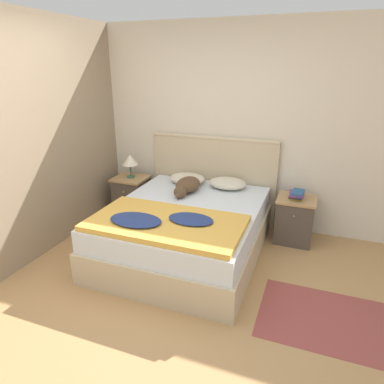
{
  "coord_description": "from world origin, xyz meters",
  "views": [
    {
      "loc": [
        1.29,
        -2.14,
        2.03
      ],
      "look_at": [
        0.01,
        1.26,
        0.67
      ],
      "focal_mm": 32.0,
      "sensor_mm": 36.0,
      "label": 1
    }
  ],
  "objects": [
    {
      "name": "table_lamp",
      "position": [
        -1.11,
        1.81,
        0.8
      ],
      "size": [
        0.22,
        0.22,
        0.32
      ],
      "color": "#336B4C",
      "rests_on": "nightstand_left"
    },
    {
      "name": "bed",
      "position": [
        0.01,
        1.06,
        0.28
      ],
      "size": [
        1.61,
        1.95,
        0.57
      ],
      "color": "#C6B28E",
      "rests_on": "ground_plane"
    },
    {
      "name": "pillow_right",
      "position": [
        0.28,
        1.8,
        0.64
      ],
      "size": [
        0.47,
        0.37,
        0.13
      ],
      "color": "beige",
      "rests_on": "bed"
    },
    {
      "name": "wall_side_left",
      "position": [
        -1.53,
        1.05,
        1.27
      ],
      "size": [
        0.06,
        3.1,
        2.55
      ],
      "color": "gray",
      "rests_on": "ground_plane"
    },
    {
      "name": "pillow_left",
      "position": [
        -0.26,
        1.8,
        0.64
      ],
      "size": [
        0.47,
        0.37,
        0.13
      ],
      "color": "beige",
      "rests_on": "bed"
    },
    {
      "name": "rug",
      "position": [
        1.5,
        0.45,
        0.0
      ],
      "size": [
        1.04,
        0.82,
        0.0
      ],
      "color": "#93423D",
      "rests_on": "ground_plane"
    },
    {
      "name": "quilt",
      "position": [
        -0.0,
        0.55,
        0.61
      ],
      "size": [
        1.48,
        0.83,
        0.1
      ],
      "color": "gold",
      "rests_on": "bed"
    },
    {
      "name": "wall_back",
      "position": [
        0.0,
        2.13,
        1.27
      ],
      "size": [
        9.0,
        0.06,
        2.55
      ],
      "color": "beige",
      "rests_on": "ground_plane"
    },
    {
      "name": "nightstand_right",
      "position": [
        1.13,
        1.8,
        0.28
      ],
      "size": [
        0.45,
        0.43,
        0.56
      ],
      "color": "#4C4238",
      "rests_on": "ground_plane"
    },
    {
      "name": "ground_plane",
      "position": [
        0.0,
        0.0,
        0.0
      ],
      "size": [
        16.0,
        16.0,
        0.0
      ],
      "primitive_type": "plane",
      "color": "tan"
    },
    {
      "name": "headboard",
      "position": [
        0.01,
        2.06,
        0.6
      ],
      "size": [
        1.69,
        0.06,
        1.17
      ],
      "color": "#C6B28E",
      "rests_on": "ground_plane"
    },
    {
      "name": "nightstand_left",
      "position": [
        -1.11,
        1.8,
        0.28
      ],
      "size": [
        0.45,
        0.43,
        0.56
      ],
      "color": "#4C4238",
      "rests_on": "ground_plane"
    },
    {
      "name": "book_stack",
      "position": [
        1.12,
        1.78,
        0.6
      ],
      "size": [
        0.18,
        0.23,
        0.1
      ],
      "color": "gold",
      "rests_on": "nightstand_right"
    },
    {
      "name": "dog",
      "position": [
        -0.14,
        1.49,
        0.65
      ],
      "size": [
        0.27,
        0.62,
        0.17
      ],
      "color": "brown",
      "rests_on": "bed"
    }
  ]
}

